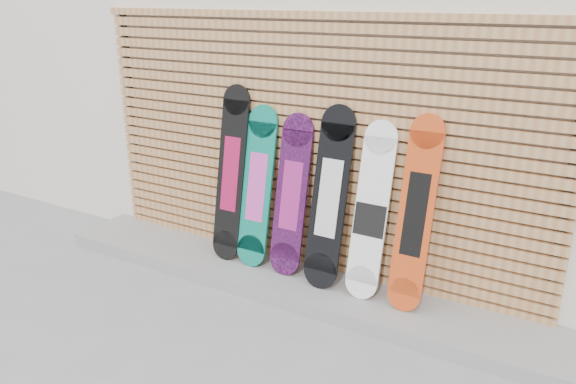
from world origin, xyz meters
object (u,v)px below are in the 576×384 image
snowboard_4 (371,212)px  snowboard_2 (291,196)px  snowboard_3 (329,198)px  snowboard_5 (416,215)px  snowboard_0 (231,174)px  snowboard_1 (257,187)px

snowboard_4 → snowboard_2: bearing=178.3°
snowboard_3 → snowboard_5: bearing=0.3°
snowboard_0 → snowboard_2: bearing=0.6°
snowboard_3 → snowboard_5: (0.72, 0.00, -0.00)m
snowboard_3 → snowboard_0: bearing=178.8°
snowboard_2 → snowboard_4: (0.73, -0.02, -0.00)m
snowboard_4 → snowboard_1: bearing=179.0°
snowboard_0 → snowboard_1: size_ratio=1.11×
snowboard_3 → snowboard_5: 0.72m
snowboard_2 → snowboard_5: size_ratio=0.93×
snowboard_1 → snowboard_4: 1.08m
snowboard_3 → snowboard_4: bearing=0.8°
snowboard_1 → snowboard_5: 1.43m
snowboard_2 → snowboard_4: bearing=-1.7°
snowboard_5 → snowboard_2: bearing=178.8°
snowboard_0 → snowboard_1: bearing=0.5°
snowboard_0 → snowboard_3: (0.99, -0.02, -0.04)m
snowboard_5 → snowboard_1: bearing=179.2°
snowboard_0 → snowboard_5: (1.70, -0.02, -0.04)m
snowboard_3 → snowboard_2: bearing=175.8°
snowboard_3 → snowboard_1: bearing=178.1°
snowboard_1 → snowboard_4: (1.07, -0.02, -0.02)m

